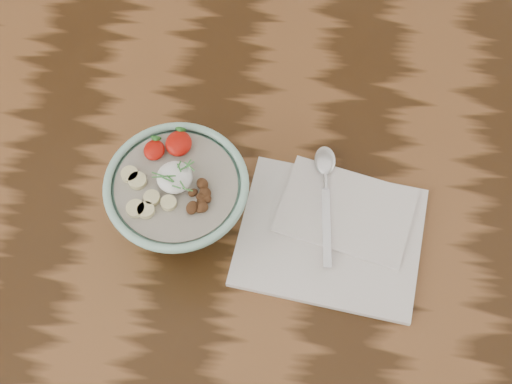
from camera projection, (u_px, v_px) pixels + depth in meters
table at (201, 253)px, 100.60cm from camera, size 160.00×90.00×75.00cm
breakfast_bowl at (179, 198)px, 87.60cm from camera, size 17.39×17.39×11.50cm
napkin at (333, 231)px, 91.33cm from camera, size 24.96×21.52×1.41cm
spoon at (325, 177)px, 93.56cm from camera, size 3.45×17.38×0.91cm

